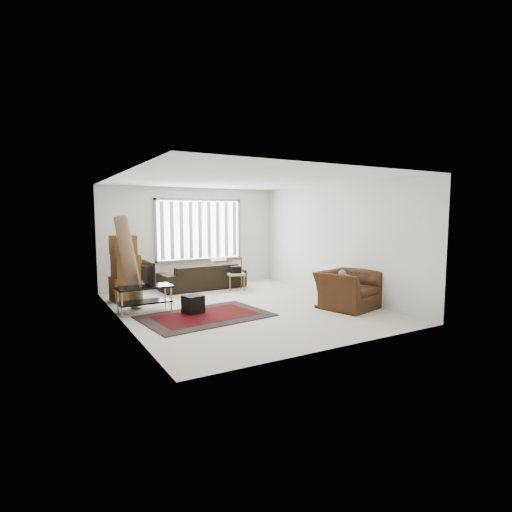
# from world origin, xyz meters

# --- Properties ---
(room) EXTENTS (6.00, 6.02, 2.71)m
(room) POSITION_xyz_m (0.03, 0.51, 1.76)
(room) COLOR beige
(room) RESTS_ON ground
(persian_rug) EXTENTS (2.57, 1.86, 0.02)m
(persian_rug) POSITION_xyz_m (-1.01, -0.33, 0.01)
(persian_rug) COLOR black
(persian_rug) RESTS_ON ground
(tv_stand) EXTENTS (1.08, 0.49, 0.54)m
(tv_stand) POSITION_xyz_m (-1.95, 0.60, 0.39)
(tv_stand) COLOR black
(tv_stand) RESTS_ON ground
(tv) EXTENTS (0.11, 0.88, 0.50)m
(tv) POSITION_xyz_m (-1.95, 0.60, 0.79)
(tv) COLOR black
(tv) RESTS_ON tv_stand
(subwoofer) EXTENTS (0.41, 0.41, 0.35)m
(subwoofer) POSITION_xyz_m (-1.14, 0.01, 0.20)
(subwoofer) COLOR black
(subwoofer) RESTS_ON persian_rug
(moving_boxes) EXTENTS (0.67, 0.62, 1.51)m
(moving_boxes) POSITION_xyz_m (-2.05, 1.94, 0.70)
(moving_boxes) COLOR brown
(moving_boxes) RESTS_ON ground
(white_flatpack) EXTENTS (0.54, 0.28, 0.66)m
(white_flatpack) POSITION_xyz_m (-2.03, 1.82, 0.33)
(white_flatpack) COLOR silver
(white_flatpack) RESTS_ON ground
(rolled_rug) EXTENTS (0.59, 0.84, 1.97)m
(rolled_rug) POSITION_xyz_m (-2.10, 1.24, 0.98)
(rolled_rug) COLOR brown
(rolled_rug) RESTS_ON ground
(sofa) EXTENTS (2.30, 1.06, 0.87)m
(sofa) POSITION_xyz_m (0.06, 2.45, 0.44)
(sofa) COLOR black
(sofa) RESTS_ON ground
(side_chair) EXTENTS (0.56, 0.56, 0.84)m
(side_chair) POSITION_xyz_m (0.76, 1.87, 0.46)
(side_chair) COLOR #967F62
(side_chair) RESTS_ON ground
(armchair) EXTENTS (1.44, 1.33, 0.90)m
(armchair) POSITION_xyz_m (1.92, -1.15, 0.45)
(armchair) COLOR #341A0A
(armchair) RESTS_ON ground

